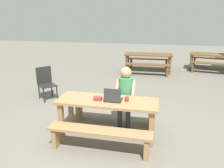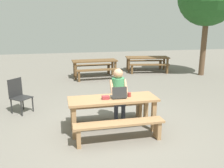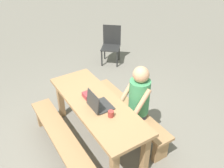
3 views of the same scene
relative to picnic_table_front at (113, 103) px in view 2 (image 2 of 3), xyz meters
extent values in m
plane|color=slate|center=(0.00, 0.00, -0.63)|extent=(30.00, 30.00, 0.00)
cube|color=#9E754C|center=(0.00, 0.00, 0.10)|extent=(1.94, 0.68, 0.05)
cube|color=#9E754C|center=(-0.87, -0.24, -0.28)|extent=(0.09, 0.09, 0.70)
cube|color=#9E754C|center=(0.87, -0.24, -0.28)|extent=(0.09, 0.09, 0.70)
cube|color=#9E754C|center=(-0.87, 0.24, -0.28)|extent=(0.09, 0.09, 0.70)
cube|color=#9E754C|center=(0.87, 0.24, -0.28)|extent=(0.09, 0.09, 0.70)
cube|color=#9E754C|center=(0.00, -0.58, -0.23)|extent=(1.84, 0.30, 0.05)
cube|color=#9E754C|center=(-0.82, -0.58, -0.44)|extent=(0.08, 0.24, 0.38)
cube|color=#9E754C|center=(0.82, -0.58, -0.44)|extent=(0.08, 0.24, 0.38)
cube|color=#9E754C|center=(0.00, 0.58, -0.23)|extent=(1.84, 0.30, 0.05)
cube|color=#9E754C|center=(-0.82, 0.58, -0.44)|extent=(0.08, 0.24, 0.38)
cube|color=#9E754C|center=(0.82, 0.58, -0.44)|extent=(0.08, 0.24, 0.38)
cube|color=#2D2D2D|center=(0.12, 0.03, 0.13)|extent=(0.33, 0.25, 0.02)
cube|color=#2D2D2D|center=(0.12, -0.11, 0.26)|extent=(0.32, 0.05, 0.25)
cube|color=black|center=(0.12, -0.11, 0.27)|extent=(0.30, 0.04, 0.23)
cube|color=#993338|center=(-0.17, -0.05, 0.16)|extent=(0.16, 0.10, 0.07)
cylinder|color=#99332D|center=(0.38, 0.02, 0.17)|extent=(0.08, 0.08, 0.09)
cylinder|color=#333847|center=(0.17, 0.40, -0.42)|extent=(0.10, 0.10, 0.43)
cylinder|color=#333847|center=(0.35, 0.40, -0.42)|extent=(0.10, 0.10, 0.43)
cube|color=#333847|center=(0.26, 0.49, -0.16)|extent=(0.28, 0.28, 0.12)
cylinder|color=#3F8C59|center=(0.26, 0.58, 0.15)|extent=(0.31, 0.31, 0.55)
cylinder|color=tan|center=(0.09, 0.48, 0.19)|extent=(0.07, 0.32, 0.41)
cylinder|color=tan|center=(0.44, 0.48, 0.19)|extent=(0.07, 0.32, 0.41)
sphere|color=tan|center=(0.26, 0.58, 0.54)|extent=(0.24, 0.24, 0.24)
cube|color=#262626|center=(-2.13, 1.58, -0.22)|extent=(0.62, 0.62, 0.02)
cube|color=#262626|center=(-2.29, 1.72, 0.04)|extent=(0.30, 0.34, 0.49)
cylinder|color=#262626|center=(-2.11, 1.32, -0.43)|extent=(0.04, 0.04, 0.40)
cylinder|color=#262626|center=(-1.86, 1.60, -0.43)|extent=(0.04, 0.04, 0.40)
cylinder|color=#262626|center=(-2.40, 1.56, -0.43)|extent=(0.04, 0.04, 0.40)
cylinder|color=#262626|center=(-2.15, 1.85, -0.43)|extent=(0.04, 0.04, 0.40)
cube|color=brown|center=(0.43, 5.47, 0.12)|extent=(1.97, 0.77, 0.05)
cube|color=brown|center=(-0.44, 5.19, -0.27)|extent=(0.09, 0.09, 0.72)
cube|color=brown|center=(1.31, 5.23, -0.27)|extent=(0.09, 0.09, 0.72)
cube|color=brown|center=(-0.46, 5.71, -0.27)|extent=(0.09, 0.09, 0.72)
cube|color=brown|center=(1.30, 5.76, -0.27)|extent=(0.09, 0.09, 0.72)
cube|color=brown|center=(0.44, 4.85, -0.18)|extent=(1.76, 0.34, 0.05)
cube|color=brown|center=(-0.34, 4.83, -0.42)|extent=(0.09, 0.24, 0.43)
cube|color=brown|center=(1.22, 4.87, -0.42)|extent=(0.09, 0.24, 0.43)
cube|color=brown|center=(0.41, 6.10, -0.18)|extent=(1.76, 0.34, 0.05)
cube|color=brown|center=(-0.37, 6.08, -0.42)|extent=(0.09, 0.24, 0.43)
cube|color=brown|center=(1.19, 6.11, -0.42)|extent=(0.09, 0.24, 0.43)
cube|color=brown|center=(3.22, 6.36, 0.06)|extent=(2.22, 1.16, 0.05)
cube|color=brown|center=(2.23, 6.21, -0.30)|extent=(0.10, 0.10, 0.66)
cube|color=brown|center=(4.11, 5.89, -0.30)|extent=(0.10, 0.10, 0.66)
cube|color=brown|center=(2.33, 6.82, -0.30)|extent=(0.10, 0.10, 0.66)
cube|color=brown|center=(4.22, 6.50, -0.30)|extent=(0.10, 0.10, 0.66)
cube|color=brown|center=(3.11, 5.72, -0.20)|extent=(1.92, 0.62, 0.05)
cube|color=brown|center=(2.28, 5.87, -0.43)|extent=(0.12, 0.25, 0.41)
cube|color=brown|center=(3.95, 5.58, -0.43)|extent=(0.12, 0.25, 0.41)
cube|color=brown|center=(3.33, 6.99, -0.20)|extent=(1.92, 0.62, 0.05)
cube|color=brown|center=(2.50, 7.14, -0.43)|extent=(0.12, 0.25, 0.41)
cube|color=brown|center=(4.17, 6.85, -0.43)|extent=(0.12, 0.25, 0.41)
cylinder|color=brown|center=(5.35, 4.88, 0.73)|extent=(0.25, 0.25, 2.73)
camera|label=1|loc=(0.97, -3.91, 1.68)|focal=35.99mm
camera|label=2|loc=(-1.10, -4.82, 1.69)|focal=38.09mm
camera|label=3|loc=(2.45, -1.28, 2.22)|focal=38.25mm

